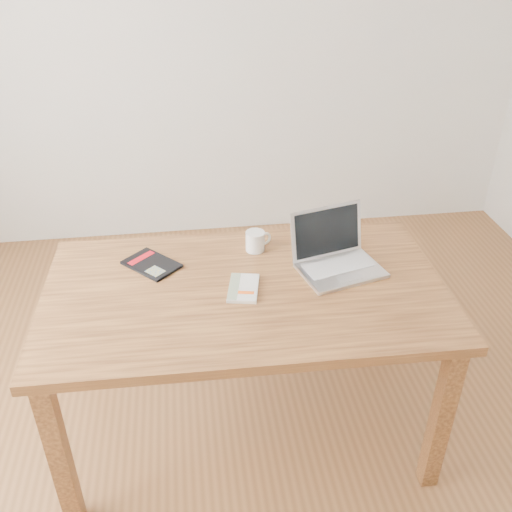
{
  "coord_description": "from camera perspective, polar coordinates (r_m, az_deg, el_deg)",
  "views": [
    {
      "loc": [
        -0.23,
        -1.57,
        1.99
      ],
      "look_at": [
        0.02,
        0.24,
        0.85
      ],
      "focal_mm": 40.0,
      "sensor_mm": 36.0,
      "label": 1
    }
  ],
  "objects": [
    {
      "name": "coffee_mug",
      "position": [
        2.36,
        -0.02,
        1.55
      ],
      "size": [
        0.11,
        0.08,
        0.08
      ],
      "rotation": [
        0.0,
        0.0,
        0.33
      ],
      "color": "white",
      "rests_on": "desk"
    },
    {
      "name": "white_guidebook",
      "position": [
        2.14,
        -1.28,
        -3.23
      ],
      "size": [
        0.14,
        0.2,
        0.02
      ],
      "rotation": [
        0.0,
        0.0,
        -0.2
      ],
      "color": "silver",
      "rests_on": "desk"
    },
    {
      "name": "laptop",
      "position": [
        2.28,
        7.97,
        -0.0
      ],
      "size": [
        0.37,
        0.34,
        0.22
      ],
      "rotation": [
        0.0,
        0.0,
        0.26
      ],
      "color": "silver",
      "rests_on": "desk"
    },
    {
      "name": "black_guidebook",
      "position": [
        2.32,
        -10.41,
        -0.81
      ],
      "size": [
        0.25,
        0.25,
        0.01
      ],
      "rotation": [
        0.0,
        0.0,
        0.76
      ],
      "color": "black",
      "rests_on": "desk"
    },
    {
      "name": "desk",
      "position": [
        2.21,
        -1.08,
        -5.09
      ],
      "size": [
        1.53,
        0.89,
        0.75
      ],
      "rotation": [
        0.0,
        0.0,
        -0.02
      ],
      "color": "brown",
      "rests_on": "ground"
    },
    {
      "name": "room",
      "position": [
        1.7,
        -1.93,
        10.02
      ],
      "size": [
        4.04,
        4.04,
        2.7
      ],
      "color": "brown",
      "rests_on": "ground"
    }
  ]
}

